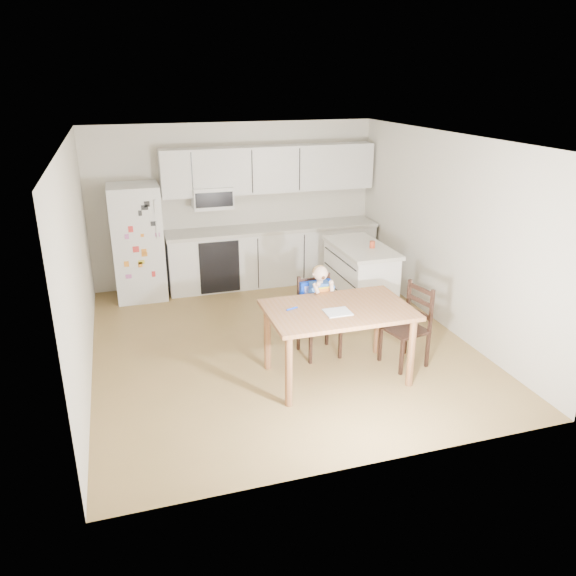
% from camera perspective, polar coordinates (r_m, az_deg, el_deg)
% --- Properties ---
extents(room, '(4.52, 5.01, 2.51)m').
position_cam_1_polar(room, '(7.08, -1.99, 5.20)').
color(room, olive).
rests_on(room, ground).
extents(refrigerator, '(0.72, 0.70, 1.70)m').
position_cam_1_polar(refrigerator, '(8.58, -15.04, 4.50)').
color(refrigerator, silver).
rests_on(refrigerator, ground).
extents(kitchen_run, '(3.37, 0.62, 2.15)m').
position_cam_1_polar(kitchen_run, '(8.95, -1.83, 6.05)').
color(kitchen_run, silver).
rests_on(kitchen_run, ground).
extents(kitchen_island, '(0.68, 1.30, 0.96)m').
position_cam_1_polar(kitchen_island, '(7.96, 7.29, 1.02)').
color(kitchen_island, silver).
rests_on(kitchen_island, ground).
extents(red_cup, '(0.08, 0.08, 0.09)m').
position_cam_1_polar(red_cup, '(7.72, 8.56, 4.40)').
color(red_cup, '#BC4121').
rests_on(red_cup, kitchen_island).
extents(dining_table, '(1.54, 0.99, 0.83)m').
position_cam_1_polar(dining_table, '(6.05, 5.12, -3.02)').
color(dining_table, brown).
rests_on(dining_table, ground).
extents(napkin, '(0.27, 0.23, 0.01)m').
position_cam_1_polar(napkin, '(5.89, 5.06, -2.45)').
color(napkin, '#BBBBC0').
rests_on(napkin, dining_table).
extents(toddler_spoon, '(0.12, 0.06, 0.02)m').
position_cam_1_polar(toddler_spoon, '(5.94, 0.32, -2.13)').
color(toddler_spoon, '#0C33C5').
rests_on(toddler_spoon, dining_table).
extents(chair_booster, '(0.44, 0.44, 1.12)m').
position_cam_1_polar(chair_booster, '(6.60, 3.09, -1.28)').
color(chair_booster, black).
rests_on(chair_booster, ground).
extents(chair_side, '(0.50, 0.50, 0.95)m').
position_cam_1_polar(chair_side, '(6.57, 12.50, -3.17)').
color(chair_side, black).
rests_on(chair_side, ground).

